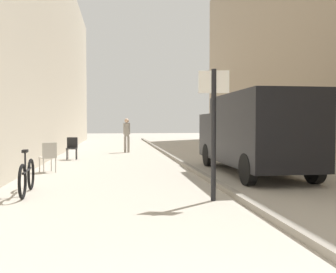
% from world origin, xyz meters
% --- Properties ---
extents(ground_plane, '(80.00, 80.00, 0.00)m').
position_xyz_m(ground_plane, '(0.00, 12.00, 0.00)').
color(ground_plane, '#A8A093').
extents(kerb_strip, '(0.16, 40.00, 0.12)m').
position_xyz_m(kerb_strip, '(1.58, 12.00, 0.06)').
color(kerb_strip, gray).
rests_on(kerb_strip, ground_plane).
extents(pedestrian_main_foreground, '(0.35, 0.23, 1.79)m').
position_xyz_m(pedestrian_main_foreground, '(-0.32, 17.12, 1.03)').
color(pedestrian_main_foreground, gray).
rests_on(pedestrian_main_foreground, ground_plane).
extents(delivery_van, '(2.03, 5.59, 2.38)m').
position_xyz_m(delivery_van, '(3.25, 8.83, 1.28)').
color(delivery_van, black).
rests_on(delivery_van, ground_plane).
extents(street_sign_post, '(0.59, 0.18, 2.60)m').
position_xyz_m(street_sign_post, '(1.04, 5.39, 1.55)').
color(street_sign_post, black).
rests_on(street_sign_post, ground_plane).
extents(bicycle_leaning, '(0.19, 1.77, 0.98)m').
position_xyz_m(bicycle_leaning, '(-2.78, 6.60, 0.38)').
color(bicycle_leaning, black).
rests_on(bicycle_leaning, ground_plane).
extents(cafe_chair_near_window, '(0.44, 0.44, 0.94)m').
position_xyz_m(cafe_chair_near_window, '(-2.73, 13.87, 0.55)').
color(cafe_chair_near_window, black).
rests_on(cafe_chair_near_window, ground_plane).
extents(cafe_chair_by_doorway, '(0.60, 0.60, 0.94)m').
position_xyz_m(cafe_chair_by_doorway, '(-2.95, 9.93, 0.55)').
color(cafe_chair_by_doorway, '#B7B2A8').
rests_on(cafe_chair_by_doorway, ground_plane).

